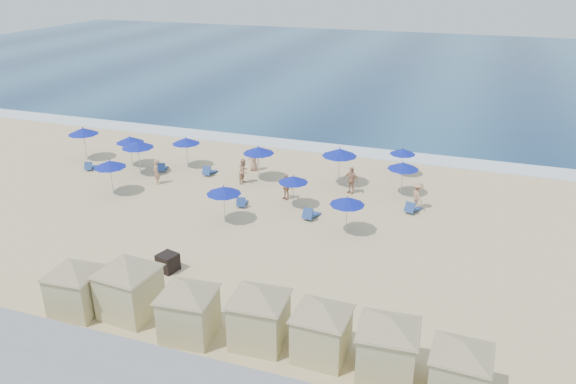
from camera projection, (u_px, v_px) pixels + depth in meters
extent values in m
plane|color=#D4BB86|center=(232.00, 227.00, 32.19)|extent=(160.00, 160.00, 0.00)
cube|color=navy|center=(394.00, 66.00, 80.01)|extent=(160.00, 80.00, 0.06)
cube|color=white|center=(312.00, 147.00, 45.66)|extent=(160.00, 2.50, 0.08)
cube|color=gray|center=(83.00, 361.00, 20.67)|extent=(160.00, 2.20, 1.10)
cube|color=black|center=(168.00, 262.00, 27.57)|extent=(1.08, 1.08, 0.88)
cube|color=#CABF8A|center=(77.00, 292.00, 24.17)|extent=(2.05, 2.05, 1.92)
cube|color=#9B8A64|center=(73.00, 273.00, 23.79)|extent=(2.15, 2.15, 0.08)
pyramid|color=#9B8A64|center=(72.00, 263.00, 23.61)|extent=(4.20, 4.20, 0.48)
cube|color=#CABF8A|center=(130.00, 293.00, 23.96)|extent=(2.29, 2.29, 2.12)
cube|color=#9B8A64|center=(127.00, 271.00, 23.55)|extent=(2.41, 2.41, 0.08)
pyramid|color=#9B8A64|center=(125.00, 260.00, 23.34)|extent=(4.63, 4.63, 0.53)
cube|color=#CABF8A|center=(189.00, 315.00, 22.59)|extent=(2.15, 2.15, 1.98)
cube|color=#9B8A64|center=(187.00, 294.00, 22.21)|extent=(2.25, 2.25, 0.08)
pyramid|color=#9B8A64|center=(186.00, 283.00, 22.02)|extent=(4.32, 4.32, 0.49)
cube|color=#CABF8A|center=(259.00, 321.00, 22.20)|extent=(2.14, 2.14, 2.02)
cube|color=#9B8A64|center=(259.00, 299.00, 21.80)|extent=(2.25, 2.25, 0.08)
pyramid|color=#9B8A64|center=(259.00, 288.00, 21.61)|extent=(4.43, 4.43, 0.51)
cube|color=#CABF8A|center=(322.00, 335.00, 21.43)|extent=(1.98, 1.98, 1.93)
cube|color=#9B8A64|center=(322.00, 314.00, 21.05)|extent=(2.08, 2.08, 0.08)
pyramid|color=#9B8A64|center=(322.00, 303.00, 20.87)|extent=(4.22, 4.22, 0.48)
cube|color=#CABF8A|center=(387.00, 352.00, 20.43)|extent=(2.16, 2.16, 2.03)
cube|color=#9B8A64|center=(389.00, 329.00, 20.04)|extent=(2.27, 2.27, 0.08)
pyramid|color=#9B8A64|center=(390.00, 317.00, 19.84)|extent=(4.43, 4.43, 0.51)
cube|color=#CABF8A|center=(459.00, 376.00, 19.37)|extent=(1.96, 1.96, 1.89)
cube|color=#9B8A64|center=(462.00, 354.00, 19.01)|extent=(2.06, 2.06, 0.08)
pyramid|color=#9B8A64|center=(464.00, 342.00, 18.82)|extent=(4.13, 4.13, 0.47)
cylinder|color=#A5A8AD|center=(85.00, 146.00, 42.63)|extent=(0.05, 0.05, 2.04)
cone|color=#0D1B96|center=(83.00, 131.00, 42.17)|extent=(2.25, 2.25, 0.48)
sphere|color=#0D1B96|center=(82.00, 127.00, 42.05)|extent=(0.09, 0.09, 0.09)
cylinder|color=#A5A8AD|center=(139.00, 161.00, 39.67)|extent=(0.05, 0.05, 2.03)
cone|color=#0D1B96|center=(138.00, 144.00, 39.20)|extent=(2.24, 2.24, 0.48)
sphere|color=#0D1B96|center=(137.00, 140.00, 39.09)|extent=(0.09, 0.09, 0.09)
cylinder|color=#A5A8AD|center=(132.00, 154.00, 41.31)|extent=(0.05, 0.05, 1.85)
cone|color=#0D1B96|center=(130.00, 140.00, 40.89)|extent=(2.04, 2.04, 0.44)
sphere|color=#0D1B96|center=(130.00, 136.00, 40.79)|extent=(0.08, 0.08, 0.08)
cylinder|color=#A5A8AD|center=(112.00, 180.00, 36.38)|extent=(0.05, 0.05, 1.88)
cone|color=#0D1B96|center=(110.00, 164.00, 35.95)|extent=(2.08, 2.08, 0.45)
sphere|color=#0D1B96|center=(109.00, 160.00, 35.85)|extent=(0.08, 0.08, 0.08)
cylinder|color=#A5A8AD|center=(187.00, 155.00, 41.11)|extent=(0.05, 0.05, 1.83)
cone|color=#0D1B96|center=(186.00, 141.00, 40.69)|extent=(2.03, 2.03, 0.43)
sphere|color=#0D1B96|center=(186.00, 137.00, 40.59)|extent=(0.08, 0.08, 0.08)
cylinder|color=#A5A8AD|center=(259.00, 166.00, 38.73)|extent=(0.05, 0.05, 1.96)
cone|color=#0D1B96|center=(259.00, 150.00, 38.28)|extent=(2.17, 2.17, 0.47)
sphere|color=#0D1B96|center=(258.00, 146.00, 38.17)|extent=(0.08, 0.08, 0.08)
cylinder|color=#A5A8AD|center=(224.00, 207.00, 32.48)|extent=(0.05, 0.05, 1.83)
cone|color=#0D1B96|center=(224.00, 190.00, 32.06)|extent=(2.02, 2.02, 0.43)
sphere|color=#0D1B96|center=(223.00, 186.00, 31.96)|extent=(0.08, 0.08, 0.08)
cylinder|color=#A5A8AD|center=(339.00, 170.00, 37.75)|extent=(0.06, 0.06, 2.13)
cone|color=#0D1B96|center=(340.00, 152.00, 37.26)|extent=(2.35, 2.35, 0.50)
sphere|color=#0D1B96|center=(340.00, 148.00, 37.15)|extent=(0.09, 0.09, 0.09)
cylinder|color=#A5A8AD|center=(293.00, 194.00, 34.50)|extent=(0.04, 0.04, 1.67)
cone|color=#0D1B96|center=(293.00, 179.00, 34.12)|extent=(1.85, 1.85, 0.40)
sphere|color=#0D1B96|center=(293.00, 175.00, 34.02)|extent=(0.07, 0.07, 0.07)
cylinder|color=#A5A8AD|center=(402.00, 164.00, 39.50)|extent=(0.04, 0.04, 1.64)
cone|color=#0D1B96|center=(403.00, 151.00, 39.12)|extent=(1.81, 1.81, 0.39)
sphere|color=#0D1B96|center=(403.00, 148.00, 39.03)|extent=(0.07, 0.07, 0.07)
cylinder|color=#A5A8AD|center=(402.00, 181.00, 36.25)|extent=(0.05, 0.05, 1.82)
cone|color=#0D1B96|center=(403.00, 166.00, 35.84)|extent=(2.01, 2.01, 0.43)
sphere|color=#0D1B96|center=(404.00, 162.00, 35.74)|extent=(0.08, 0.08, 0.08)
cylinder|color=#A5A8AD|center=(347.00, 218.00, 31.17)|extent=(0.05, 0.05, 1.78)
cone|color=#0D1B96|center=(347.00, 201.00, 30.76)|extent=(1.97, 1.97, 0.42)
sphere|color=#0D1B96|center=(347.00, 197.00, 30.66)|extent=(0.07, 0.07, 0.07)
cube|color=navy|center=(91.00, 167.00, 41.01)|extent=(0.85, 1.27, 0.32)
cube|color=navy|center=(88.00, 166.00, 40.47)|extent=(0.62, 0.46, 0.57)
cube|color=navy|center=(163.00, 168.00, 40.72)|extent=(0.93, 1.34, 0.34)
cube|color=navy|center=(161.00, 167.00, 40.15)|extent=(0.65, 0.50, 0.59)
cube|color=navy|center=(210.00, 172.00, 40.02)|extent=(0.65, 1.29, 0.35)
cube|color=navy|center=(206.00, 171.00, 39.47)|extent=(0.61, 0.37, 0.61)
cube|color=navy|center=(242.00, 202.00, 35.02)|extent=(0.83, 1.29, 0.33)
cube|color=navy|center=(241.00, 202.00, 34.47)|extent=(0.62, 0.45, 0.58)
cube|color=navy|center=(312.00, 214.00, 33.35)|extent=(0.85, 1.42, 0.37)
cube|color=navy|center=(308.00, 214.00, 32.79)|extent=(0.68, 0.47, 0.64)
cube|color=navy|center=(414.00, 208.00, 34.14)|extent=(0.99, 1.41, 0.35)
cube|color=navy|center=(410.00, 207.00, 33.65)|extent=(0.69, 0.53, 0.62)
imported|color=tan|center=(156.00, 172.00, 38.00)|extent=(0.68, 0.74, 1.71)
imported|color=tan|center=(244.00, 171.00, 38.13)|extent=(0.76, 0.92, 1.72)
imported|color=tan|center=(351.00, 180.00, 36.49)|extent=(1.15, 0.79, 1.81)
imported|color=tan|center=(417.00, 196.00, 34.18)|extent=(1.14, 1.31, 1.75)
imported|color=tan|center=(253.00, 159.00, 40.44)|extent=(0.86, 0.60, 1.69)
imported|color=tan|center=(286.00, 187.00, 35.61)|extent=(1.08, 0.76, 1.70)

